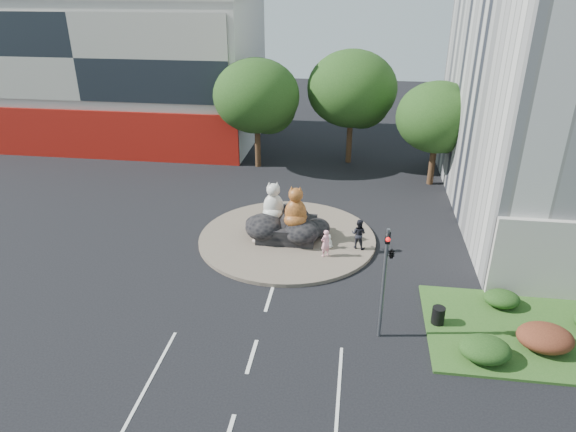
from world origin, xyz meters
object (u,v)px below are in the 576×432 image
(cat_tabby, at_px, (296,206))
(kitten_calico, at_px, (256,236))
(kitten_white, at_px, (328,241))
(litter_bin, at_px, (438,315))
(pedestrian_pink, at_px, (325,243))
(parked_car, at_px, (160,149))
(pedestrian_dark, at_px, (359,234))
(cat_white, at_px, (273,200))

(cat_tabby, height_order, kitten_calico, cat_tabby)
(kitten_white, xyz_separation_m, litter_bin, (5.11, -5.91, -0.11))
(cat_tabby, height_order, kitten_white, cat_tabby)
(kitten_calico, distance_m, pedestrian_pink, 4.00)
(cat_tabby, distance_m, parked_car, 18.49)
(cat_tabby, relative_size, parked_car, 0.50)
(cat_tabby, relative_size, litter_bin, 2.99)
(parked_car, bearing_deg, kitten_calico, -148.11)
(pedestrian_pink, height_order, pedestrian_dark, pedestrian_dark)
(kitten_white, xyz_separation_m, pedestrian_pink, (-0.10, -0.90, 0.34))
(kitten_white, bearing_deg, pedestrian_pink, -125.40)
(parked_car, distance_m, litter_bin, 28.06)
(pedestrian_dark, height_order, parked_car, pedestrian_dark)
(cat_white, xyz_separation_m, pedestrian_dark, (4.85, -1.22, -1.16))
(kitten_calico, xyz_separation_m, pedestrian_dark, (5.59, 0.22, 0.42))
(cat_tabby, relative_size, kitten_calico, 2.71)
(cat_white, distance_m, litter_bin, 11.26)
(kitten_calico, bearing_deg, litter_bin, 11.73)
(pedestrian_pink, bearing_deg, pedestrian_dark, 174.73)
(cat_tabby, distance_m, pedestrian_dark, 3.73)
(pedestrian_pink, height_order, parked_car, pedestrian_pink)
(cat_white, height_order, pedestrian_dark, cat_white)
(kitten_white, bearing_deg, pedestrian_dark, -21.10)
(kitten_calico, distance_m, parked_car, 17.58)
(cat_white, relative_size, litter_bin, 2.86)
(pedestrian_dark, distance_m, parked_car, 21.33)
(parked_car, bearing_deg, pedestrian_dark, -135.78)
(kitten_calico, xyz_separation_m, pedestrian_pink, (3.88, -0.91, 0.33))
(cat_white, bearing_deg, cat_tabby, -37.04)
(cat_tabby, bearing_deg, parked_car, 135.53)
(pedestrian_pink, relative_size, parked_car, 0.33)
(cat_white, xyz_separation_m, parked_car, (-11.53, 12.44, -1.45))
(cat_white, height_order, parked_car, cat_white)
(pedestrian_dark, bearing_deg, kitten_calico, 19.81)
(pedestrian_pink, distance_m, parked_car, 20.83)
(kitten_calico, relative_size, litter_bin, 1.10)
(cat_tabby, bearing_deg, litter_bin, -42.34)
(kitten_white, relative_size, parked_car, 0.18)
(kitten_calico, distance_m, pedestrian_dark, 5.61)
(cat_tabby, xyz_separation_m, kitten_white, (1.88, -0.72, -1.64))
(kitten_white, height_order, pedestrian_pink, pedestrian_pink)
(pedestrian_dark, relative_size, parked_car, 0.36)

